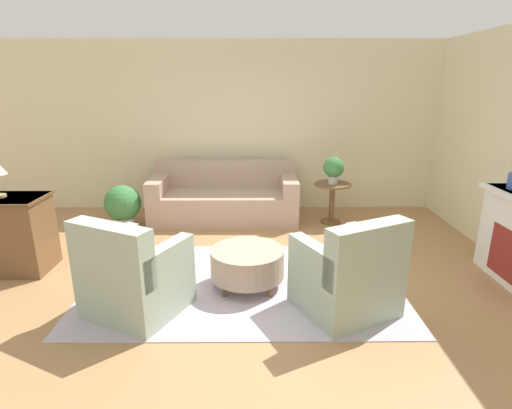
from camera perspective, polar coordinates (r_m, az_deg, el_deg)
name	(u,v)px	position (r m, az deg, el deg)	size (l,w,h in m)	color
ground_plane	(243,284)	(4.49, -1.90, -11.29)	(16.00, 16.00, 0.00)	#AD7F51
wall_back	(246,127)	(6.89, -1.41, 10.96)	(9.69, 0.12, 2.80)	beige
rug	(243,284)	(4.48, -1.91, -11.24)	(3.37, 2.07, 0.01)	#BCB2C1
couch	(225,199)	(6.44, -4.52, 0.74)	(2.30, 0.96, 0.90)	tan
armchair_left	(132,277)	(3.99, -17.26, -9.90)	(1.08, 1.05, 0.96)	#9EB29E
armchair_right	(349,277)	(3.93, 13.17, -10.00)	(1.08, 1.05, 0.96)	#9EB29E
ottoman_table	(247,263)	(4.33, -1.25, -8.29)	(0.79, 0.79, 0.42)	tan
side_table	(332,196)	(6.33, 10.82, 1.24)	(0.56, 0.56, 0.64)	brown
dresser	(6,233)	(5.45, -32.07, -3.47)	(0.96, 0.59, 0.89)	brown
potted_plant_on_side_table	(334,168)	(6.23, 11.04, 5.10)	(0.32, 0.32, 0.41)	beige
potted_plant_floor	(123,205)	(6.36, -18.48, -0.02)	(0.54, 0.54, 0.66)	beige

